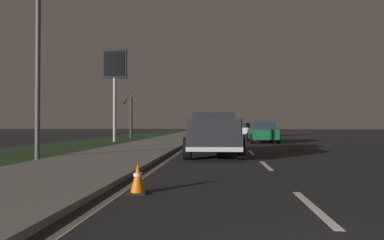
# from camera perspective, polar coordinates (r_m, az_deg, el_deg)

# --- Properties ---
(ground) EXTENTS (144.00, 144.00, 0.00)m
(ground) POSITION_cam_1_polar(r_m,az_deg,el_deg) (29.23, 7.63, -3.37)
(ground) COLOR black
(sidewalk_shoulder) EXTENTS (108.00, 4.00, 0.12)m
(sidewalk_shoulder) POSITION_cam_1_polar(r_m,az_deg,el_deg) (29.49, -3.52, -3.23)
(sidewalk_shoulder) COLOR slate
(sidewalk_shoulder) RESTS_ON ground
(grass_verge) EXTENTS (108.00, 6.00, 0.01)m
(grass_verge) POSITION_cam_1_polar(r_m,az_deg,el_deg) (30.61, -12.84, -3.23)
(grass_verge) COLOR #1E3819
(grass_verge) RESTS_ON ground
(lane_markings) EXTENTS (108.00, 3.54, 0.01)m
(lane_markings) POSITION_cam_1_polar(r_m,az_deg,el_deg) (30.81, 2.72, -3.23)
(lane_markings) COLOR silver
(lane_markings) RESTS_ON ground
(pickup_truck) EXTENTS (5.48, 2.38, 1.87)m
(pickup_truck) POSITION_cam_1_polar(r_m,az_deg,el_deg) (14.81, 3.63, -2.36)
(pickup_truck) COLOR #232328
(pickup_truck) RESTS_ON ground
(sedan_green) EXTENTS (4.41, 2.03, 1.54)m
(sedan_green) POSITION_cam_1_polar(r_m,az_deg,el_deg) (25.52, 11.76, -1.97)
(sedan_green) COLOR #14592D
(sedan_green) RESTS_ON ground
(sedan_white) EXTENTS (4.40, 2.02, 1.54)m
(sedan_white) POSITION_cam_1_polar(r_m,az_deg,el_deg) (39.83, 9.55, -1.55)
(sedan_white) COLOR silver
(sedan_white) RESTS_ON ground
(gas_price_sign) EXTENTS (0.27, 1.90, 7.11)m
(gas_price_sign) POSITION_cam_1_polar(r_m,az_deg,el_deg) (26.94, -12.91, 7.85)
(gas_price_sign) COLOR #99999E
(gas_price_sign) RESTS_ON ground
(street_light_near) EXTENTS (0.36, 1.97, 8.17)m
(street_light_near) POSITION_cam_1_polar(r_m,az_deg,el_deg) (14.22, -23.50, 13.90)
(street_light_near) COLOR #4C4C51
(street_light_near) RESTS_ON ground
(bare_tree_far) EXTENTS (0.69, 1.77, 4.78)m
(bare_tree_far) POSITION_cam_1_polar(r_m,az_deg,el_deg) (34.47, -10.28, 0.85)
(bare_tree_far) COLOR #423323
(bare_tree_far) RESTS_ON ground
(traffic_cone_near) EXTENTS (0.36, 0.36, 0.58)m
(traffic_cone_near) POSITION_cam_1_polar(r_m,az_deg,el_deg) (6.63, -9.12, -9.72)
(traffic_cone_near) COLOR black
(traffic_cone_near) RESTS_ON ground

